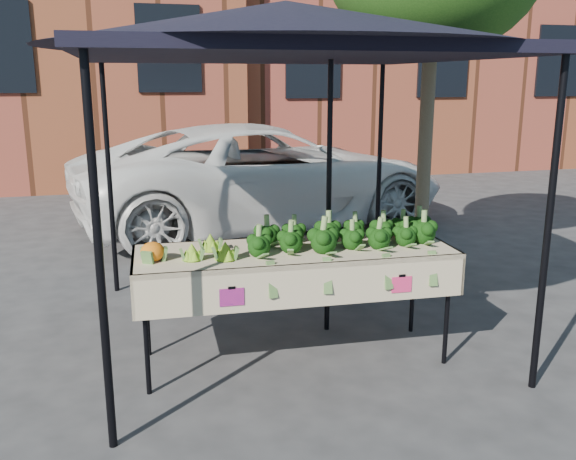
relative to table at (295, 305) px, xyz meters
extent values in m
plane|color=#2E2E31|center=(0.20, -0.04, -0.45)|extent=(90.00, 90.00, 0.00)
cube|color=beige|center=(0.00, 0.00, 0.00)|extent=(2.43, 0.90, 0.90)
cube|color=#F22D8C|center=(-0.53, -0.40, 0.25)|extent=(0.17, 0.01, 0.12)
cube|color=#E62B69|center=(0.70, -0.40, 0.25)|extent=(0.17, 0.01, 0.12)
ellipsoid|color=black|center=(0.39, 0.03, 0.57)|extent=(1.58, 0.55, 0.24)
ellipsoid|color=#89B52C|center=(-0.67, -0.01, 0.54)|extent=(0.41, 0.45, 0.18)
ellipsoid|color=orange|center=(-1.05, -0.05, 0.53)|extent=(0.18, 0.18, 0.16)
imported|color=white|center=(0.75, 4.50, 2.29)|extent=(1.95, 2.75, 5.47)
cube|color=brown|center=(7.20, 12.46, 3.80)|extent=(12.00, 8.00, 8.50)
camera|label=1|loc=(-1.18, -4.32, 1.70)|focal=38.45mm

